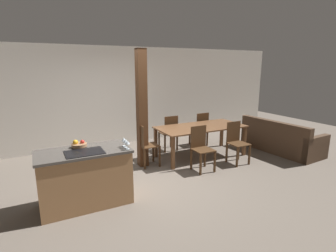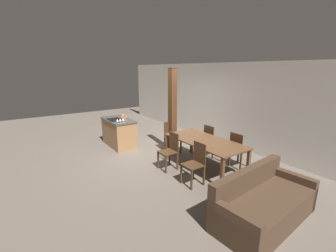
{
  "view_description": "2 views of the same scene",
  "coord_description": "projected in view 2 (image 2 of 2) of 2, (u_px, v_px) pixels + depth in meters",
  "views": [
    {
      "loc": [
        -1.83,
        -4.54,
        2.17
      ],
      "look_at": [
        0.6,
        0.2,
        0.95
      ],
      "focal_mm": 28.0,
      "sensor_mm": 36.0,
      "label": 1
    },
    {
      "loc": [
        5.58,
        -3.27,
        2.5
      ],
      "look_at": [
        0.6,
        0.2,
        0.95
      ],
      "focal_mm": 24.0,
      "sensor_mm": 36.0,
      "label": 2
    }
  ],
  "objects": [
    {
      "name": "ground_plane",
      "position": [
        151.0,
        153.0,
        6.86
      ],
      "size": [
        16.0,
        16.0,
        0.0
      ],
      "primitive_type": "plane",
      "color": "#665B51"
    },
    {
      "name": "wall_back",
      "position": [
        213.0,
        102.0,
        7.96
      ],
      "size": [
        11.2,
        0.08,
        2.7
      ],
      "color": "silver",
      "rests_on": "ground_plane"
    },
    {
      "name": "kitchen_island",
      "position": [
        119.0,
        132.0,
        7.45
      ],
      "size": [
        1.4,
        0.71,
        0.91
      ],
      "color": "#9E7047",
      "rests_on": "ground_plane"
    },
    {
      "name": "fruit_bowl",
      "position": [
        124.0,
        117.0,
        7.47
      ],
      "size": [
        0.24,
        0.24,
        0.12
      ],
      "color": "#99704C",
      "rests_on": "kitchen_island"
    },
    {
      "name": "wine_glass_near",
      "position": [
        117.0,
        120.0,
        6.67
      ],
      "size": [
        0.08,
        0.08,
        0.14
      ],
      "color": "silver",
      "rests_on": "kitchen_island"
    },
    {
      "name": "wine_glass_middle",
      "position": [
        120.0,
        120.0,
        6.72
      ],
      "size": [
        0.08,
        0.08,
        0.14
      ],
      "color": "silver",
      "rests_on": "kitchen_island"
    },
    {
      "name": "wine_glass_far",
      "position": [
        123.0,
        120.0,
        6.77
      ],
      "size": [
        0.08,
        0.08,
        0.14
      ],
      "color": "silver",
      "rests_on": "kitchen_island"
    },
    {
      "name": "dining_table",
      "position": [
        205.0,
        143.0,
        5.68
      ],
      "size": [
        2.14,
        1.01,
        0.75
      ],
      "color": "brown",
      "rests_on": "ground_plane"
    },
    {
      "name": "dining_chair_near_left",
      "position": [
        170.0,
        150.0,
        5.69
      ],
      "size": [
        0.4,
        0.4,
        0.94
      ],
      "color": "#472D19",
      "rests_on": "ground_plane"
    },
    {
      "name": "dining_chair_near_right",
      "position": [
        195.0,
        163.0,
        4.93
      ],
      "size": [
        0.4,
        0.4,
        0.94
      ],
      "color": "#472D19",
      "rests_on": "ground_plane"
    },
    {
      "name": "dining_chair_far_left",
      "position": [
        211.0,
        140.0,
        6.51
      ],
      "size": [
        0.4,
        0.4,
        0.94
      ],
      "rotation": [
        0.0,
        0.0,
        3.14
      ],
      "color": "#472D19",
      "rests_on": "ground_plane"
    },
    {
      "name": "dining_chair_far_right",
      "position": [
        238.0,
        149.0,
        5.74
      ],
      "size": [
        0.4,
        0.4,
        0.94
      ],
      "rotation": [
        0.0,
        0.0,
        3.14
      ],
      "color": "#472D19",
      "rests_on": "ground_plane"
    },
    {
      "name": "dining_chair_head_end",
      "position": [
        171.0,
        136.0,
        6.87
      ],
      "size": [
        0.4,
        0.4,
        0.94
      ],
      "rotation": [
        0.0,
        0.0,
        1.57
      ],
      "color": "#472D19",
      "rests_on": "ground_plane"
    },
    {
      "name": "couch",
      "position": [
        263.0,
        204.0,
        3.77
      ],
      "size": [
        1.0,
        2.01,
        0.83
      ],
      "rotation": [
        0.0,
        0.0,
        1.64
      ],
      "color": "#473323",
      "rests_on": "ground_plane"
    },
    {
      "name": "timber_post",
      "position": [
        172.0,
        111.0,
        6.75
      ],
      "size": [
        0.2,
        0.2,
        2.53
      ],
      "color": "#4C2D19",
      "rests_on": "ground_plane"
    }
  ]
}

